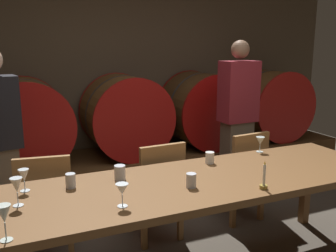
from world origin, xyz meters
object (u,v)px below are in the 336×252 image
at_px(guest_right, 237,120).
at_px(cup_far_right, 210,158).
at_px(wine_glass_right, 260,141).
at_px(wine_barrel_far_right, 269,104).
at_px(chair_left, 46,202).
at_px(wine_glass_center_right, 122,190).
at_px(wine_barrel_right, 203,110).
at_px(wine_glass_left, 17,186).
at_px(cup_center_left, 120,173).
at_px(dining_table, 190,189).
at_px(wine_glass_center_left, 24,176).
at_px(cup_center_right, 191,180).
at_px(wine_barrel_center, 125,116).
at_px(chair_right, 242,171).
at_px(candle_center, 264,181).
at_px(wine_barrel_left, 25,124).
at_px(wine_glass_far_left, 4,215).
at_px(chair_center, 158,186).
at_px(cup_far_left, 71,181).

height_order(guest_right, cup_far_right, guest_right).
bearing_deg(wine_glass_right, wine_barrel_far_right, 49.50).
distance_m(chair_left, cup_far_right, 1.31).
xyz_separation_m(wine_glass_center_right, cup_far_right, (0.86, 0.49, -0.06)).
relative_size(wine_barrel_right, wine_glass_left, 5.57).
relative_size(wine_glass_left, cup_center_left, 1.66).
bearing_deg(dining_table, cup_far_right, 41.37).
height_order(wine_glass_center_left, cup_center_right, wine_glass_center_left).
distance_m(wine_barrel_center, chair_right, 1.55).
bearing_deg(cup_center_left, wine_glass_right, 7.36).
relative_size(dining_table, wine_glass_right, 22.50).
bearing_deg(chair_right, dining_table, 31.55).
bearing_deg(dining_table, wine_barrel_far_right, 41.53).
distance_m(wine_barrel_far_right, cup_center_left, 3.20).
bearing_deg(wine_barrel_center, guest_right, -40.30).
bearing_deg(wine_glass_right, candle_center, -125.63).
bearing_deg(guest_right, wine_glass_left, 25.18).
relative_size(cup_center_left, cup_center_right, 1.09).
bearing_deg(dining_table, wine_barrel_right, 59.02).
height_order(wine_barrel_center, wine_barrel_right, same).
distance_m(chair_right, candle_center, 1.17).
bearing_deg(chair_left, wine_barrel_center, -120.66).
distance_m(guest_right, wine_glass_center_left, 2.37).
height_order(wine_glass_left, wine_glass_right, wine_glass_left).
bearing_deg(chair_left, wine_barrel_left, -79.74).
bearing_deg(wine_glass_center_right, wine_glass_far_left, -166.73).
distance_m(dining_table, wine_glass_center_right, 0.61).
bearing_deg(chair_right, cup_center_right, 34.42).
height_order(dining_table, wine_glass_center_right, wine_glass_center_right).
height_order(chair_center, cup_center_left, chair_center).
xyz_separation_m(chair_center, cup_center_right, (-0.07, -0.75, 0.32)).
bearing_deg(wine_glass_center_left, cup_center_right, -20.23).
relative_size(wine_glass_center_left, cup_far_left, 1.53).
xyz_separation_m(wine_glass_right, cup_far_right, (-0.55, -0.10, -0.05)).
height_order(candle_center, wine_glass_center_left, candle_center).
height_order(wine_glass_right, cup_center_right, wine_glass_right).
bearing_deg(wine_glass_left, wine_glass_right, 9.87).
bearing_deg(wine_glass_far_left, cup_center_left, 37.93).
distance_m(dining_table, chair_left, 1.14).
bearing_deg(cup_center_left, wine_glass_far_left, -142.07).
xyz_separation_m(wine_barrel_far_right, cup_far_right, (-1.92, -1.70, -0.05)).
bearing_deg(wine_glass_center_left, dining_table, -13.54).
xyz_separation_m(wine_barrel_far_right, chair_right, (-1.33, -1.31, -0.37)).
relative_size(chair_left, candle_center, 4.71).
distance_m(wine_barrel_far_right, chair_center, 2.61).
bearing_deg(cup_far_left, chair_right, 15.77).
bearing_deg(wine_glass_center_right, cup_far_right, 29.83).
distance_m(wine_barrel_left, wine_glass_far_left, 2.35).
height_order(wine_glass_center_right, cup_far_left, wine_glass_center_right).
relative_size(wine_barrel_left, wine_glass_left, 5.57).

